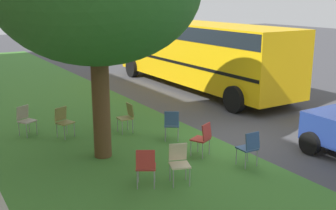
% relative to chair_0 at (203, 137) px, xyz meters
% --- Properties ---
extents(ground, '(80.00, 80.00, 0.00)m').
position_rel_chair_0_xyz_m(ground, '(0.48, -1.37, -0.52)').
color(ground, '#424247').
extents(grass_verge, '(48.00, 6.00, 0.01)m').
position_rel_chair_0_xyz_m(grass_verge, '(0.48, 1.83, -0.52)').
color(grass_verge, '#3D752D').
rests_on(grass_verge, ground).
extents(chair_0, '(0.56, 0.55, 0.88)m').
position_rel_chair_0_xyz_m(chair_0, '(0.00, 0.00, 0.00)').
color(chair_0, '#B7332D').
rests_on(chair_0, ground).
extents(chair_1, '(0.57, 0.57, 0.88)m').
position_rel_chair_0_xyz_m(chair_1, '(-0.85, 2.11, 0.00)').
color(chair_1, '#B7332D').
rests_on(chair_1, ground).
extents(chair_2, '(0.43, 0.43, 0.88)m').
position_rel_chair_0_xyz_m(chair_2, '(2.80, 0.77, 0.00)').
color(chair_2, olive).
rests_on(chair_2, ground).
extents(chair_3, '(0.54, 0.54, 0.88)m').
position_rel_chair_0_xyz_m(chair_3, '(3.35, 2.55, 0.00)').
color(chair_3, olive).
rests_on(chair_3, ground).
extents(chair_4, '(0.56, 0.55, 0.88)m').
position_rel_chair_0_xyz_m(chair_4, '(4.08, 3.45, 0.00)').
color(chair_4, '#ADA393').
rests_on(chair_4, ground).
extents(chair_5, '(0.53, 0.53, 0.88)m').
position_rel_chair_0_xyz_m(chair_5, '(-1.02, 1.38, 0.00)').
color(chair_5, beige).
rests_on(chair_5, ground).
extents(chair_6, '(0.43, 0.43, 0.88)m').
position_rel_chair_0_xyz_m(chair_6, '(-1.13, -0.55, 0.00)').
color(chair_6, '#335184').
rests_on(chair_6, ground).
extents(chair_7, '(0.58, 0.58, 0.88)m').
position_rel_chair_0_xyz_m(chair_7, '(1.43, 0.04, 0.00)').
color(chair_7, '#335184').
rests_on(chair_7, ground).
extents(school_bus, '(10.40, 2.80, 2.88)m').
position_rel_chair_0_xyz_m(school_bus, '(6.82, -4.67, 1.24)').
color(school_bus, yellow).
rests_on(school_bus, ground).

